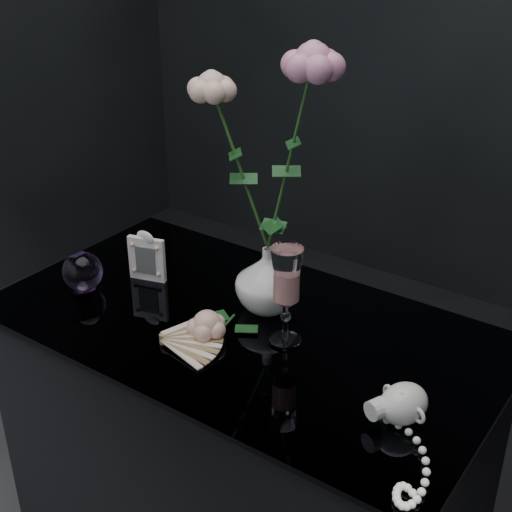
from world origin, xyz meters
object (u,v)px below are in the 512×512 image
Objects in this scene: wine_glass at (286,297)px; loose_rose at (207,325)px; picture_frame at (147,256)px; pearl_jar at (404,402)px; vase at (267,279)px; paperweight at (83,271)px.

wine_glass is 1.17× the size of loose_rose.
wine_glass is 0.40m from picture_frame.
loose_rose is 0.42m from pearl_jar.
vase is 0.30m from picture_frame.
picture_frame is at bearing 175.18° from wine_glass.
wine_glass reaches higher than loose_rose.
wine_glass reaches higher than paperweight.
pearl_jar is (0.29, -0.08, -0.07)m from wine_glass.
paperweight is 0.51× the size of loose_rose.
wine_glass is 0.49m from paperweight.
picture_frame is 0.29m from loose_rose.
vase is at bearing -6.58° from picture_frame.
paperweight is at bearing -157.44° from pearl_jar.
vase reaches higher than paperweight.
paperweight is at bearing -170.26° from wine_glass.
vase is 0.56× the size of pearl_jar.
pearl_jar is (0.42, -0.01, 0.01)m from loose_rose.
paperweight reaches higher than pearl_jar.
picture_frame is at bearing -170.24° from vase.
wine_glass reaches higher than pearl_jar.
loose_rose is at bearing -102.09° from vase.
paperweight is 0.35m from loose_rose.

